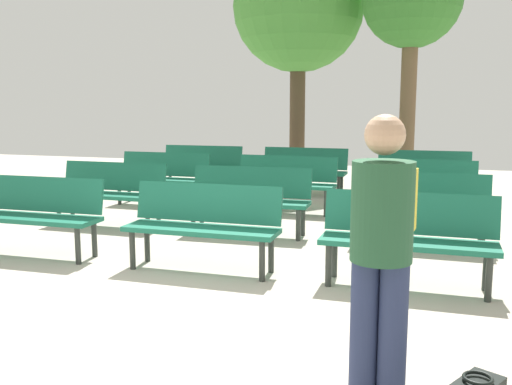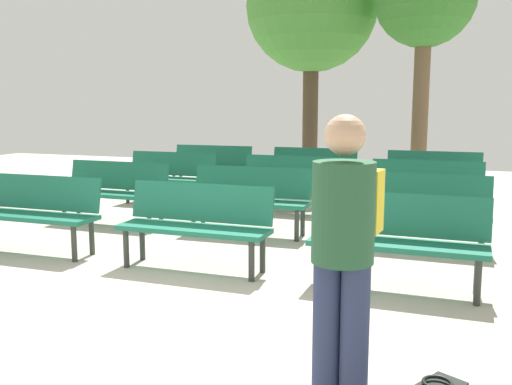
{
  "view_description": "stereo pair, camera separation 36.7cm",
  "coord_description": "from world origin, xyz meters",
  "px_view_note": "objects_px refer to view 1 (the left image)",
  "views": [
    {
      "loc": [
        2.25,
        -3.81,
        1.71
      ],
      "look_at": [
        0.0,
        3.27,
        0.55
      ],
      "focal_mm": 40.42,
      "sensor_mm": 36.0,
      "label": 1
    },
    {
      "loc": [
        2.6,
        -3.69,
        1.71
      ],
      "look_at": [
        0.0,
        3.27,
        0.55
      ],
      "focal_mm": 40.42,
      "sensor_mm": 36.0,
      "label": 2
    }
  ],
  "objects_px": {
    "bench_r2_c1": "(286,180)",
    "bench_r0_c1": "(204,221)",
    "bench_r2_c2": "(421,185)",
    "bench_r3_c1": "(304,168)",
    "bench_r1_c1": "(249,196)",
    "tree_1": "(412,2)",
    "visitor_with_backpack": "(382,244)",
    "tree_0": "(298,7)",
    "bench_r3_c0": "(201,165)",
    "bench_r1_c0": "(110,189)",
    "bench_r3_c2": "(423,172)",
    "bench_r0_c2": "(408,234)",
    "bench_r2_c0": "(163,175)",
    "bench_r1_c2": "(420,204)",
    "bench_r0_c0": "(35,211)"
  },
  "relations": [
    {
      "from": "bench_r2_c2",
      "to": "visitor_with_backpack",
      "type": "distance_m",
      "value": 5.61
    },
    {
      "from": "bench_r2_c1",
      "to": "bench_r0_c1",
      "type": "bearing_deg",
      "value": -89.08
    },
    {
      "from": "bench_r0_c0",
      "to": "bench_r1_c0",
      "type": "height_order",
      "value": "same"
    },
    {
      "from": "bench_r3_c1",
      "to": "bench_r0_c1",
      "type": "bearing_deg",
      "value": -88.79
    },
    {
      "from": "bench_r2_c2",
      "to": "bench_r3_c2",
      "type": "height_order",
      "value": "same"
    },
    {
      "from": "bench_r2_c2",
      "to": "bench_r3_c1",
      "type": "relative_size",
      "value": 1.01
    },
    {
      "from": "tree_0",
      "to": "tree_1",
      "type": "xyz_separation_m",
      "value": [
        2.51,
        -0.82,
        -0.14
      ]
    },
    {
      "from": "bench_r1_c0",
      "to": "bench_r3_c0",
      "type": "xyz_separation_m",
      "value": [
        -0.05,
        3.38,
        0.0
      ]
    },
    {
      "from": "bench_r0_c0",
      "to": "bench_r1_c1",
      "type": "xyz_separation_m",
      "value": [
        1.99,
        1.72,
        0.0
      ]
    },
    {
      "from": "bench_r0_c1",
      "to": "visitor_with_backpack",
      "type": "relative_size",
      "value": 0.97
    },
    {
      "from": "bench_r0_c2",
      "to": "bench_r3_c1",
      "type": "distance_m",
      "value": 5.5
    },
    {
      "from": "bench_r1_c0",
      "to": "bench_r2_c2",
      "type": "distance_m",
      "value": 4.51
    },
    {
      "from": "bench_r2_c1",
      "to": "visitor_with_backpack",
      "type": "distance_m",
      "value": 5.95
    },
    {
      "from": "bench_r2_c1",
      "to": "visitor_with_backpack",
      "type": "relative_size",
      "value": 0.97
    },
    {
      "from": "bench_r1_c0",
      "to": "bench_r2_c0",
      "type": "distance_m",
      "value": 1.71
    },
    {
      "from": "bench_r3_c0",
      "to": "bench_r3_c1",
      "type": "relative_size",
      "value": 1.01
    },
    {
      "from": "bench_r1_c2",
      "to": "tree_0",
      "type": "bearing_deg",
      "value": 116.27
    },
    {
      "from": "bench_r1_c0",
      "to": "bench_r1_c2",
      "type": "height_order",
      "value": "same"
    },
    {
      "from": "bench_r1_c0",
      "to": "tree_0",
      "type": "xyz_separation_m",
      "value": [
        1.24,
        6.04,
        3.33
      ]
    },
    {
      "from": "bench_r1_c1",
      "to": "bench_r2_c2",
      "type": "xyz_separation_m",
      "value": [
        2.11,
        1.7,
        0.0
      ]
    },
    {
      "from": "bench_r2_c0",
      "to": "bench_r1_c1",
      "type": "bearing_deg",
      "value": -38.26
    },
    {
      "from": "bench_r1_c1",
      "to": "tree_1",
      "type": "bearing_deg",
      "value": 69.41
    },
    {
      "from": "bench_r0_c1",
      "to": "bench_r3_c2",
      "type": "xyz_separation_m",
      "value": [
        2.04,
        5.11,
        0.0
      ]
    },
    {
      "from": "bench_r3_c0",
      "to": "bench_r3_c2",
      "type": "relative_size",
      "value": 1.01
    },
    {
      "from": "bench_r0_c0",
      "to": "bench_r1_c2",
      "type": "relative_size",
      "value": 1.0
    },
    {
      "from": "visitor_with_backpack",
      "to": "bench_r3_c1",
      "type": "bearing_deg",
      "value": -68.78
    },
    {
      "from": "tree_1",
      "to": "visitor_with_backpack",
      "type": "bearing_deg",
      "value": -87.67
    },
    {
      "from": "bench_r3_c1",
      "to": "bench_r3_c0",
      "type": "bearing_deg",
      "value": -177.88
    },
    {
      "from": "bench_r0_c0",
      "to": "visitor_with_backpack",
      "type": "distance_m",
      "value": 4.62
    },
    {
      "from": "bench_r0_c2",
      "to": "bench_r0_c1",
      "type": "bearing_deg",
      "value": -178.66
    },
    {
      "from": "bench_r2_c2",
      "to": "bench_r3_c1",
      "type": "xyz_separation_m",
      "value": [
        -2.16,
        1.72,
        0.0
      ]
    },
    {
      "from": "bench_r2_c0",
      "to": "bench_r2_c1",
      "type": "height_order",
      "value": "same"
    },
    {
      "from": "tree_0",
      "to": "bench_r3_c2",
      "type": "bearing_deg",
      "value": -41.53
    },
    {
      "from": "bench_r3_c0",
      "to": "tree_0",
      "type": "relative_size",
      "value": 0.3
    },
    {
      "from": "bench_r2_c2",
      "to": "bench_r3_c1",
      "type": "bearing_deg",
      "value": 140.21
    },
    {
      "from": "bench_r0_c0",
      "to": "tree_1",
      "type": "bearing_deg",
      "value": 60.82
    },
    {
      "from": "bench_r1_c0",
      "to": "bench_r2_c1",
      "type": "height_order",
      "value": "same"
    },
    {
      "from": "bench_r1_c2",
      "to": "visitor_with_backpack",
      "type": "height_order",
      "value": "visitor_with_backpack"
    },
    {
      "from": "bench_r0_c1",
      "to": "tree_0",
      "type": "height_order",
      "value": "tree_0"
    },
    {
      "from": "bench_r0_c2",
      "to": "bench_r3_c2",
      "type": "distance_m",
      "value": 5.07
    },
    {
      "from": "bench_r1_c0",
      "to": "bench_r2_c2",
      "type": "height_order",
      "value": "same"
    },
    {
      "from": "bench_r1_c0",
      "to": "bench_r3_c2",
      "type": "relative_size",
      "value": 1.0
    },
    {
      "from": "bench_r0_c1",
      "to": "tree_1",
      "type": "bearing_deg",
      "value": 76.26
    },
    {
      "from": "bench_r0_c0",
      "to": "bench_r2_c0",
      "type": "bearing_deg",
      "value": 90.69
    },
    {
      "from": "bench_r0_c0",
      "to": "bench_r1_c0",
      "type": "xyz_separation_m",
      "value": [
        -0.06,
        1.68,
        0.0
      ]
    },
    {
      "from": "bench_r1_c1",
      "to": "bench_r1_c0",
      "type": "bearing_deg",
      "value": 178.62
    },
    {
      "from": "bench_r0_c2",
      "to": "tree_0",
      "type": "xyz_separation_m",
      "value": [
        -2.92,
        7.65,
        3.33
      ]
    },
    {
      "from": "bench_r0_c0",
      "to": "bench_r2_c2",
      "type": "bearing_deg",
      "value": 38.75
    },
    {
      "from": "bench_r0_c0",
      "to": "tree_0",
      "type": "relative_size",
      "value": 0.3
    },
    {
      "from": "bench_r2_c1",
      "to": "visitor_with_backpack",
      "type": "height_order",
      "value": "visitor_with_backpack"
    }
  ]
}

